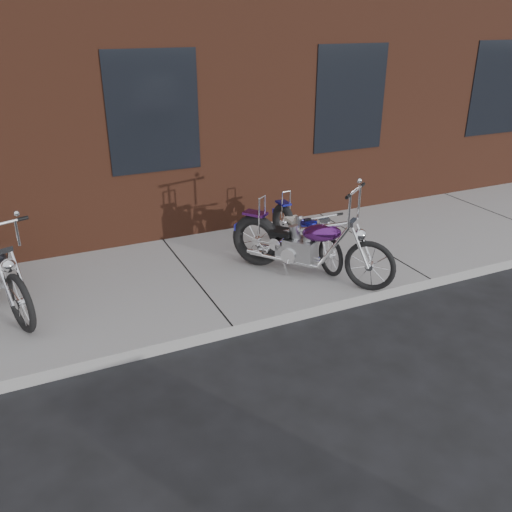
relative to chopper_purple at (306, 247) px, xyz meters
name	(u,v)px	position (x,y,z in m)	size (l,w,h in m)	color
ground	(233,337)	(-1.46, -0.84, -0.59)	(120.00, 120.00, 0.00)	#242427
sidewalk	(192,281)	(-1.46, 0.66, -0.51)	(22.00, 3.00, 0.15)	#999999
chopper_purple	(306,247)	(0.00, 0.00, 0.00)	(1.56, 2.01, 1.37)	black
chopper_blue	(304,234)	(0.32, 0.63, -0.08)	(0.49, 1.99, 0.86)	black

